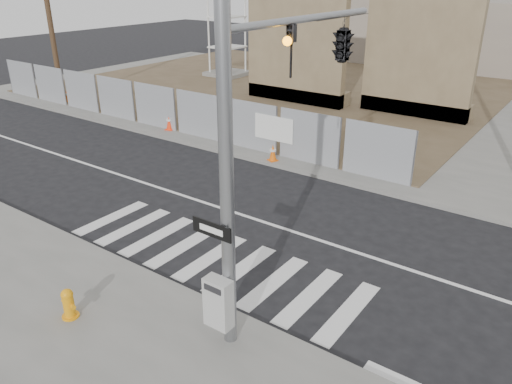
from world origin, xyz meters
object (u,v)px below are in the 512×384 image
Objects in this scene: signal_pole at (309,86)px; fire_hydrant at (68,303)px; traffic_cone_c at (240,135)px; traffic_cone_d at (273,153)px; traffic_cone_a at (67,96)px; traffic_cone_b at (169,122)px.

fire_hydrant is (-3.24, -4.22, -4.32)m from signal_pole.
traffic_cone_d reaches higher than traffic_cone_c.
fire_hydrant is at bearing -69.68° from traffic_cone_c.
traffic_cone_d is at bearing -24.20° from traffic_cone_c.
traffic_cone_a reaches higher than traffic_cone_c.
signal_pole is 9.59× the size of traffic_cone_b.
signal_pole is 11.52m from traffic_cone_c.
signal_pole reaches higher than traffic_cone_d.
fire_hydrant is at bearing -127.50° from signal_pole.
signal_pole is 9.62× the size of traffic_cone_a.
traffic_cone_a is 1.00× the size of traffic_cone_b.
signal_pole is 14.08m from traffic_cone_b.
signal_pole is at bearing -20.62° from traffic_cone_a.
traffic_cone_b is 1.10× the size of traffic_cone_d.
traffic_cone_a is 12.35m from traffic_cone_c.
traffic_cone_c is (12.35, 0.00, -0.04)m from traffic_cone_a.
traffic_cone_d is (6.29, -0.66, -0.03)m from traffic_cone_b.
signal_pole is at bearing -44.69° from traffic_cone_c.
signal_pole is 10.53× the size of traffic_cone_d.
signal_pole reaches higher than traffic_cone_c.
traffic_cone_b reaches higher than traffic_cone_c.
traffic_cone_d is (14.82, -1.11, -0.03)m from traffic_cone_a.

